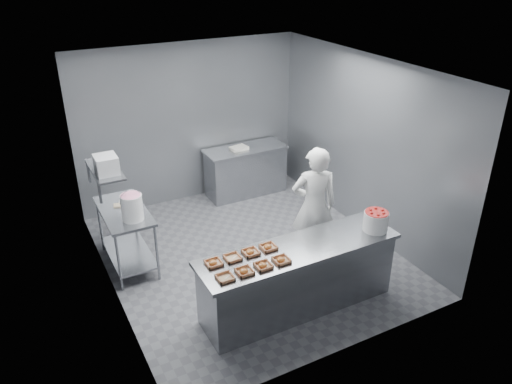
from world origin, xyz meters
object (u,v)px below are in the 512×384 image
tray_5 (233,258)px  glaze_bucket (132,207)px  tray_2 (263,266)px  tray_6 (251,252)px  service_counter (298,277)px  tray_4 (213,263)px  tray_0 (225,277)px  tray_3 (281,260)px  worker (314,206)px  strawberry_tub (376,220)px  back_counter (246,171)px  tray_1 (244,271)px  appliance (106,165)px  tray_7 (268,247)px  prep_table (126,229)px

tray_5 → glaze_bucket: (-0.77, 1.47, 0.17)m
tray_2 → tray_5: (-0.24, 0.31, -0.00)m
tray_2 → tray_6: bearing=90.0°
service_counter → tray_4: (-1.07, 0.16, 0.47)m
tray_0 → tray_3: 0.72m
tray_0 → worker: bearing=28.5°
worker → glaze_bucket: worker is taller
tray_3 → strawberry_tub: bearing=2.2°
service_counter → back_counter: bearing=74.5°
tray_3 → worker: bearing=41.6°
tray_3 → tray_5: tray_3 is taller
service_counter → tray_1: (-0.83, -0.16, 0.47)m
appliance → back_counter: bearing=28.7°
tray_2 → worker: size_ratio=0.11×
tray_0 → tray_1: bearing=-0.0°
tray_1 → appliance: appliance is taller
tray_7 → tray_6: bearing=180.0°
back_counter → glaze_bucket: (-2.50, -1.62, 0.64)m
tray_7 → strawberry_tub: (1.43, -0.26, 0.12)m
tray_4 → tray_6: (0.48, 0.00, 0.00)m
tray_2 → tray_7: (0.24, 0.31, 0.00)m
tray_0 → tray_3: (0.72, -0.00, 0.00)m
tray_3 → tray_4: (-0.72, 0.31, 0.00)m
tray_4 → tray_5: bearing=0.0°
tray_4 → appliance: (-0.75, 1.63, 0.76)m
tray_0 → tray_2: tray_2 is taller
back_counter → tray_3: tray_3 is taller
tray_4 → worker: 1.97m
tray_5 → prep_table: bearing=114.6°
tray_1 → strawberry_tub: size_ratio=0.59×
tray_3 → appliance: appliance is taller
tray_6 → worker: 1.53m
tray_6 → service_counter: bearing=-14.8°
back_counter → tray_4: (-1.97, -3.09, 0.47)m
strawberry_tub → appliance: bearing=147.0°
tray_3 → tray_5: (-0.48, 0.31, -0.00)m
tray_0 → tray_7: size_ratio=1.00×
prep_table → tray_1: bearing=-68.7°
service_counter → worker: bearing=47.5°
tray_2 → tray_0: bearing=180.0°
tray_3 → tray_4: same height
tray_6 → appliance: bearing=127.1°
tray_4 → appliance: appliance is taller
tray_4 → strawberry_tub: bearing=-6.8°
tray_5 → glaze_bucket: 1.67m
tray_6 → glaze_bucket: size_ratio=0.43×
tray_1 → tray_6: same height
service_counter → strawberry_tub: 1.23m
worker → appliance: bearing=1.3°
tray_6 → strawberry_tub: 1.69m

